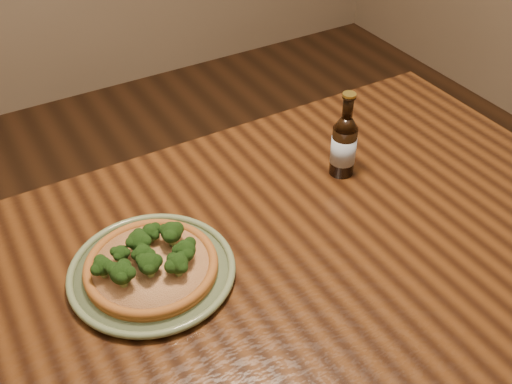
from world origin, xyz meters
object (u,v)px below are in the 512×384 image
table (246,308)px  beer_bottle (344,145)px  plate (152,271)px  pizza (151,264)px

table → beer_bottle: size_ratio=7.95×
table → plate: size_ratio=5.19×
table → beer_bottle: beer_bottle is taller
plate → beer_bottle: 0.50m
plate → pizza: pizza is taller
table → pizza: pizza is taller
pizza → beer_bottle: bearing=9.1°
plate → table: bearing=-30.4°
pizza → table: bearing=-30.4°
pizza → beer_bottle: beer_bottle is taller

